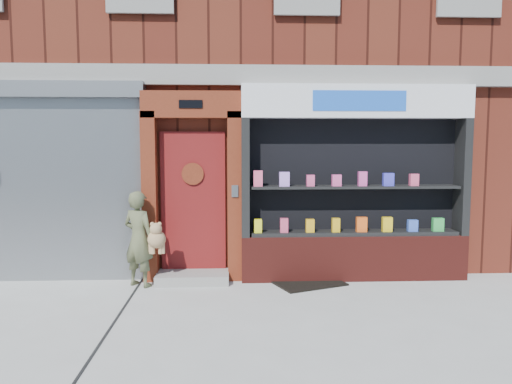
{
  "coord_description": "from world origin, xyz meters",
  "views": [
    {
      "loc": [
        -0.13,
        -5.79,
        2.14
      ],
      "look_at": [
        0.19,
        1.0,
        1.46
      ],
      "focal_mm": 35.0,
      "sensor_mm": 36.0,
      "label": 1
    }
  ],
  "objects": [
    {
      "name": "ground",
      "position": [
        0.0,
        0.0,
        0.0
      ],
      "size": [
        80.0,
        80.0,
        0.0
      ],
      "primitive_type": "plane",
      "color": "#9E9E99",
      "rests_on": "ground"
    },
    {
      "name": "building",
      "position": [
        -0.0,
        5.99,
        4.0
      ],
      "size": [
        12.0,
        8.16,
        8.0
      ],
      "color": "#4F1B12",
      "rests_on": "ground"
    },
    {
      "name": "shutter_bay",
      "position": [
        -3.0,
        1.93,
        1.72
      ],
      "size": [
        3.1,
        0.3,
        3.04
      ],
      "color": "gray",
      "rests_on": "ground"
    },
    {
      "name": "red_door_bay",
      "position": [
        -0.75,
        1.86,
        1.46
      ],
      "size": [
        1.52,
        0.58,
        2.9
      ],
      "color": "#581E0F",
      "rests_on": "ground"
    },
    {
      "name": "pharmacy_bay",
      "position": [
        1.75,
        1.81,
        1.37
      ],
      "size": [
        3.5,
        0.41,
        3.0
      ],
      "color": "#5C1B15",
      "rests_on": "ground"
    },
    {
      "name": "woman",
      "position": [
        -1.5,
        1.54,
        0.72
      ],
      "size": [
        0.72,
        0.55,
        1.43
      ],
      "color": "#535839",
      "rests_on": "ground"
    },
    {
      "name": "doormat",
      "position": [
        1.01,
        1.55,
        0.01
      ],
      "size": [
        1.19,
        1.03,
        0.03
      ],
      "primitive_type": "cube",
      "rotation": [
        0.0,
        0.0,
        0.39
      ],
      "color": "black",
      "rests_on": "ground"
    }
  ]
}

